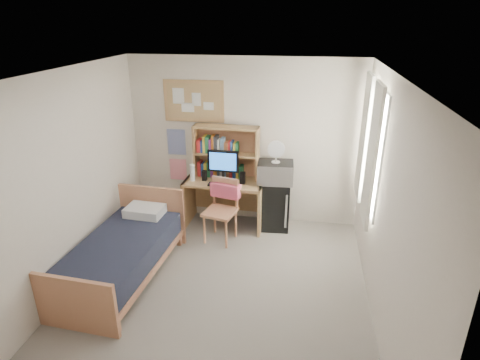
% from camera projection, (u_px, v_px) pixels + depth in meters
% --- Properties ---
extents(floor, '(3.60, 4.20, 0.02)m').
position_uv_depth(floor, '(217.00, 296.00, 4.84)').
color(floor, gray).
rests_on(floor, ground).
extents(ceiling, '(3.60, 4.20, 0.02)m').
position_uv_depth(ceiling, '(211.00, 75.00, 3.85)').
color(ceiling, silver).
rests_on(ceiling, wall_back).
extents(wall_back, '(3.60, 0.04, 2.60)m').
position_uv_depth(wall_back, '(244.00, 142.00, 6.26)').
color(wall_back, silver).
rests_on(wall_back, floor).
extents(wall_front, '(3.60, 0.04, 2.60)m').
position_uv_depth(wall_front, '(137.00, 342.00, 2.43)').
color(wall_front, silver).
rests_on(wall_front, floor).
extents(wall_left, '(0.04, 4.20, 2.60)m').
position_uv_depth(wall_left, '(62.00, 187.00, 4.62)').
color(wall_left, silver).
rests_on(wall_left, floor).
extents(wall_right, '(0.04, 4.20, 2.60)m').
position_uv_depth(wall_right, '(387.00, 210.00, 4.07)').
color(wall_right, silver).
rests_on(wall_right, floor).
extents(window_unit, '(0.10, 1.40, 1.70)m').
position_uv_depth(window_unit, '(370.00, 147.00, 5.06)').
color(window_unit, white).
rests_on(window_unit, wall_right).
extents(curtain_left, '(0.04, 0.55, 1.70)m').
position_uv_depth(curtain_left, '(372.00, 157.00, 4.70)').
color(curtain_left, white).
rests_on(curtain_left, wall_right).
extents(curtain_right, '(0.04, 0.55, 1.70)m').
position_uv_depth(curtain_right, '(364.00, 138.00, 5.43)').
color(curtain_right, white).
rests_on(curtain_right, wall_right).
extents(bulletin_board, '(0.94, 0.03, 0.64)m').
position_uv_depth(bulletin_board, '(194.00, 101.00, 6.13)').
color(bulletin_board, tan).
rests_on(bulletin_board, wall_back).
extents(poster_wave, '(0.30, 0.01, 0.42)m').
position_uv_depth(poster_wave, '(177.00, 142.00, 6.44)').
color(poster_wave, '#263C9A').
rests_on(poster_wave, wall_back).
extents(poster_japan, '(0.28, 0.01, 0.36)m').
position_uv_depth(poster_japan, '(178.00, 169.00, 6.62)').
color(poster_japan, '#EB2948').
rests_on(poster_japan, wall_back).
extents(desk, '(1.25, 0.66, 0.77)m').
position_uv_depth(desk, '(225.00, 203.00, 6.35)').
color(desk, tan).
rests_on(desk, floor).
extents(desk_chair, '(0.57, 0.57, 0.95)m').
position_uv_depth(desk_chair, '(220.00, 212.00, 5.86)').
color(desk_chair, tan).
rests_on(desk_chair, floor).
extents(mini_fridge, '(0.49, 0.49, 0.79)m').
position_uv_depth(mini_fridge, '(274.00, 204.00, 6.29)').
color(mini_fridge, black).
rests_on(mini_fridge, floor).
extents(bed, '(1.08, 1.97, 0.52)m').
position_uv_depth(bed, '(121.00, 260.00, 5.09)').
color(bed, black).
rests_on(bed, floor).
extents(hutch, '(1.01, 0.29, 0.82)m').
position_uv_depth(hutch, '(226.00, 152.00, 6.18)').
color(hutch, tan).
rests_on(hutch, desk).
extents(monitor, '(0.47, 0.05, 0.50)m').
position_uv_depth(monitor, '(223.00, 167.00, 6.05)').
color(monitor, black).
rests_on(monitor, desk).
extents(keyboard, '(0.41, 0.14, 0.02)m').
position_uv_depth(keyboard, '(221.00, 185.00, 6.02)').
color(keyboard, black).
rests_on(keyboard, desk).
extents(speaker_left, '(0.07, 0.07, 0.16)m').
position_uv_depth(speaker_left, '(204.00, 176.00, 6.17)').
color(speaker_left, black).
rests_on(speaker_left, desk).
extents(speaker_right, '(0.08, 0.08, 0.18)m').
position_uv_depth(speaker_right, '(243.00, 178.00, 6.06)').
color(speaker_right, black).
rests_on(speaker_right, desk).
extents(water_bottle, '(0.08, 0.08, 0.26)m').
position_uv_depth(water_bottle, '(192.00, 173.00, 6.15)').
color(water_bottle, white).
rests_on(water_bottle, desk).
extents(hoodie, '(0.47, 0.23, 0.21)m').
position_uv_depth(hoodie, '(225.00, 190.00, 5.94)').
color(hoodie, '#DF5471').
rests_on(hoodie, desk_chair).
extents(microwave, '(0.55, 0.43, 0.31)m').
position_uv_depth(microwave, '(275.00, 172.00, 6.06)').
color(microwave, silver).
rests_on(microwave, mini_fridge).
extents(desk_fan, '(0.27, 0.27, 0.31)m').
position_uv_depth(desk_fan, '(276.00, 153.00, 5.94)').
color(desk_fan, white).
rests_on(desk_fan, microwave).
extents(pillow, '(0.54, 0.40, 0.12)m').
position_uv_depth(pillow, '(145.00, 211.00, 5.64)').
color(pillow, white).
rests_on(pillow, bed).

